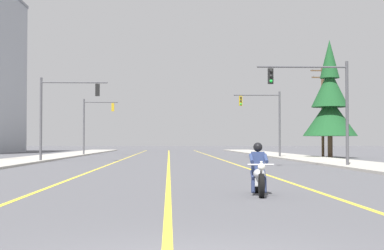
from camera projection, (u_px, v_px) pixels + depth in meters
lane_stripe_center at (169, 158)px, 51.62m from camera, size 0.16×100.00×0.01m
lane_stripe_left at (125, 159)px, 51.47m from camera, size 0.16×100.00×0.01m
lane_stripe_right at (218, 158)px, 51.80m from camera, size 0.16×100.00×0.01m
sidewalk_kerb_right at (313, 159)px, 47.09m from camera, size 4.40×110.00×0.14m
sidewalk_kerb_left at (29, 160)px, 46.19m from camera, size 4.40×110.00×0.14m
motorcycle_with_rider at (259, 174)px, 16.10m from camera, size 0.70×2.19×1.46m
traffic_signal_near_right at (321, 96)px, 33.76m from camera, size 5.37×0.37×6.20m
traffic_signal_near_left at (60, 106)px, 42.49m from camera, size 4.93×0.37×6.20m
traffic_signal_mid_right at (267, 114)px, 53.99m from camera, size 4.37×0.37×6.20m
traffic_signal_mid_left at (94, 119)px, 63.60m from camera, size 3.78×0.49×6.20m
utility_pole_right_far at (323, 108)px, 54.92m from camera, size 2.28×0.26×8.66m
conifer_tree_right_verge_far at (330, 104)px, 53.14m from camera, size 4.94×4.94×10.88m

